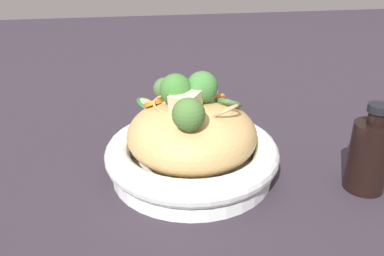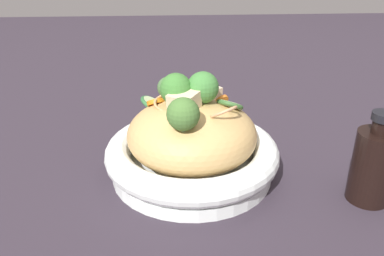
{
  "view_description": "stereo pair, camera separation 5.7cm",
  "coord_description": "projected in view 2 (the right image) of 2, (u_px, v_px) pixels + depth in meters",
  "views": [
    {
      "loc": [
        -0.51,
        0.09,
        0.32
      ],
      "look_at": [
        0.0,
        0.0,
        0.08
      ],
      "focal_mm": 36.48,
      "sensor_mm": 36.0,
      "label": 1
    },
    {
      "loc": [
        -0.52,
        0.03,
        0.32
      ],
      "look_at": [
        0.0,
        0.0,
        0.08
      ],
      "focal_mm": 36.48,
      "sensor_mm": 36.0,
      "label": 2
    }
  ],
  "objects": [
    {
      "name": "soy_sauce_bottle",
      "position": [
        374.0,
        164.0,
        0.52
      ],
      "size": [
        0.06,
        0.06,
        0.13
      ],
      "color": "black",
      "rests_on": "ground_plane"
    },
    {
      "name": "noodle_heap",
      "position": [
        192.0,
        134.0,
        0.58
      ],
      "size": [
        0.19,
        0.19,
        0.11
      ],
      "color": "tan",
      "rests_on": "serving_bowl"
    },
    {
      "name": "ground_plane",
      "position": [
        192.0,
        173.0,
        0.61
      ],
      "size": [
        3.0,
        3.0,
        0.0
      ],
      "primitive_type": "plane",
      "color": "#2F2731"
    },
    {
      "name": "broccoli_florets",
      "position": [
        185.0,
        95.0,
        0.55
      ],
      "size": [
        0.17,
        0.1,
        0.07
      ],
      "color": "#97C07C",
      "rests_on": "serving_bowl"
    },
    {
      "name": "serving_bowl",
      "position": [
        192.0,
        156.0,
        0.6
      ],
      "size": [
        0.26,
        0.26,
        0.06
      ],
      "color": "white",
      "rests_on": "ground_plane"
    },
    {
      "name": "chicken_chunks",
      "position": [
        194.0,
        100.0,
        0.57
      ],
      "size": [
        0.13,
        0.09,
        0.05
      ],
      "color": "beige",
      "rests_on": "serving_bowl"
    },
    {
      "name": "zucchini_slices",
      "position": [
        191.0,
        104.0,
        0.6
      ],
      "size": [
        0.1,
        0.16,
        0.04
      ],
      "color": "beige",
      "rests_on": "serving_bowl"
    },
    {
      "name": "carrot_coins",
      "position": [
        176.0,
        103.0,
        0.58
      ],
      "size": [
        0.08,
        0.13,
        0.03
      ],
      "color": "orange",
      "rests_on": "serving_bowl"
    }
  ]
}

